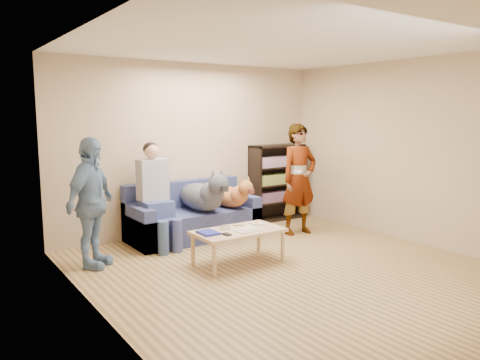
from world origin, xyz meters
TOP-DOWN VIEW (x-y plane):
  - ground at (0.00, 0.00)m, footprint 5.00×5.00m
  - ceiling at (0.00, 0.00)m, footprint 5.00×5.00m
  - wall_back at (0.00, 2.50)m, footprint 4.50×0.00m
  - wall_left at (-2.25, 0.00)m, footprint 0.00×5.00m
  - wall_right at (2.25, 0.00)m, footprint 0.00×5.00m
  - blanket at (0.58, 1.99)m, footprint 0.36×0.31m
  - person_standing_right at (1.21, 1.38)m, footprint 0.64×0.44m
  - person_standing_left at (-1.89, 1.58)m, footprint 0.93×0.91m
  - held_controller at (1.01, 1.18)m, footprint 0.07×0.12m
  - notebook_blue at (-0.76, 0.76)m, footprint 0.20×0.26m
  - papers at (-0.31, 0.61)m, footprint 0.26×0.20m
  - magazine at (-0.28, 0.63)m, footprint 0.22×0.17m
  - camera_silver at (-0.48, 0.83)m, footprint 0.11×0.06m
  - controller_a at (-0.08, 0.81)m, footprint 0.04×0.13m
  - controller_b at (-0.00, 0.73)m, footprint 0.09×0.06m
  - headphone_cup_a at (-0.16, 0.69)m, footprint 0.07×0.07m
  - headphone_cup_b at (-0.16, 0.77)m, footprint 0.07×0.07m
  - pen_orange at (-0.38, 0.55)m, footprint 0.13×0.06m
  - pen_black at (-0.24, 0.89)m, footprint 0.13×0.08m
  - wallet at (-0.61, 0.59)m, footprint 0.07×0.12m
  - sofa at (-0.25, 2.10)m, footprint 1.90×0.85m
  - person_seated at (-0.88, 1.97)m, footprint 0.40×0.73m
  - dog_gray at (-0.16, 1.88)m, footprint 0.46×1.27m
  - dog_tan at (0.31, 1.88)m, footprint 0.36×1.14m
  - coffee_table at (-0.36, 0.71)m, footprint 1.10×0.60m
  - bookshelf at (1.55, 2.33)m, footprint 1.00×0.34m

SIDE VIEW (x-z plane):
  - ground at x=0.00m, z-range 0.00..0.00m
  - sofa at x=-0.25m, z-range -0.13..0.69m
  - coffee_table at x=-0.36m, z-range 0.16..0.58m
  - pen_orange at x=-0.38m, z-range 0.42..0.43m
  - pen_black at x=-0.24m, z-range 0.42..0.43m
  - papers at x=-0.31m, z-range 0.42..0.43m
  - wallet at x=-0.61m, z-range 0.42..0.43m
  - headphone_cup_a at x=-0.16m, z-range 0.42..0.44m
  - headphone_cup_b at x=-0.16m, z-range 0.42..0.44m
  - notebook_blue at x=-0.76m, z-range 0.42..0.45m
  - controller_a at x=-0.08m, z-range 0.42..0.45m
  - controller_b at x=0.00m, z-range 0.42..0.45m
  - magazine at x=-0.28m, z-range 0.43..0.45m
  - camera_silver at x=-0.48m, z-range 0.42..0.47m
  - blanket at x=0.58m, z-range 0.43..0.55m
  - dog_tan at x=0.31m, z-range 0.35..0.87m
  - dog_gray at x=-0.16m, z-range 0.33..0.99m
  - bookshelf at x=1.55m, z-range 0.03..1.33m
  - person_seated at x=-0.88m, z-range 0.04..1.51m
  - person_standing_left at x=-1.89m, z-range 0.00..1.57m
  - person_standing_right at x=1.21m, z-range 0.00..1.68m
  - held_controller at x=1.01m, z-range 0.98..1.01m
  - wall_back at x=0.00m, z-range -0.95..3.55m
  - wall_left at x=-2.25m, z-range -1.20..3.80m
  - wall_right at x=2.25m, z-range -1.20..3.80m
  - ceiling at x=0.00m, z-range 2.60..2.60m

